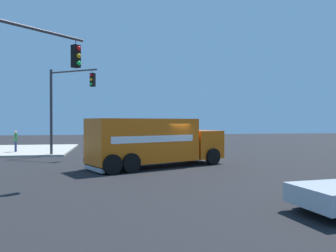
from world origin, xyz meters
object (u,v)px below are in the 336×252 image
traffic_light_primary (17,78)px  sedan_tan (114,143)px  traffic_light_secondary (64,98)px  pedestrian_near_corner (16,140)px  delivery_truck (154,142)px

traffic_light_primary → sedan_tan: traffic_light_primary is taller
traffic_light_primary → sedan_tan: (-19.06, 3.71, -3.54)m
traffic_light_secondary → pedestrian_near_corner: (-3.52, -4.33, -3.22)m
delivery_truck → traffic_light_primary: traffic_light_primary is taller
traffic_light_primary → pedestrian_near_corner: traffic_light_primary is taller
delivery_truck → sedan_tan: bearing=-170.5°
traffic_light_secondary → pedestrian_near_corner: bearing=-129.1°
delivery_truck → traffic_light_primary: size_ratio=1.34×
delivery_truck → traffic_light_primary: 9.11m
sedan_tan → pedestrian_near_corner: pedestrian_near_corner is taller
delivery_truck → traffic_light_primary: (6.46, -5.82, 2.70)m
delivery_truck → traffic_light_secondary: (-6.71, -5.85, 2.89)m
delivery_truck → sedan_tan: delivery_truck is taller
traffic_light_primary → sedan_tan: bearing=169.0°
delivery_truck → sedan_tan: size_ratio=1.95×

